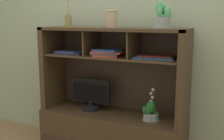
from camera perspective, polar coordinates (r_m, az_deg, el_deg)
back_wall at (r=2.98m, az=2.24°, el=10.25°), size 6.00×0.02×2.80m
media_console at (r=2.92m, az=0.08°, el=-9.71°), size 1.49×0.51×1.33m
tv_monitor at (r=2.97m, az=-4.39°, el=-5.36°), size 0.44×0.19×0.34m
potted_orchid at (r=2.72m, az=8.31°, el=-9.06°), size 0.14×0.14×0.31m
potted_fern at (r=2.70m, az=7.65°, el=-8.51°), size 0.14×0.13×0.19m
magazine_stack_left at (r=2.71m, az=-0.87°, el=3.56°), size 0.32×0.28×0.07m
magazine_stack_centre at (r=2.61m, az=8.80°, el=2.65°), size 0.39×0.31×0.02m
magazine_stack_right at (r=2.95m, az=-8.27°, el=3.62°), size 0.32×0.27×0.03m
diffuser_bottle at (r=2.95m, az=-8.92°, el=9.94°), size 0.07×0.07×0.33m
potted_succulent at (r=2.59m, az=10.25°, el=10.45°), size 0.17×0.17×0.24m
ceramic_vase at (r=2.72m, az=-0.13°, el=10.45°), size 0.12×0.12×0.16m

